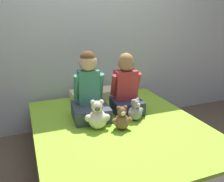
% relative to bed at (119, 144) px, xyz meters
% --- Properties ---
extents(ground_plane, '(14.00, 14.00, 0.00)m').
position_rel_bed_xyz_m(ground_plane, '(0.00, 0.00, -0.21)').
color(ground_plane, brown).
extents(wall_behind_bed, '(8.00, 0.06, 2.50)m').
position_rel_bed_xyz_m(wall_behind_bed, '(0.00, 1.02, 1.04)').
color(wall_behind_bed, silver).
rests_on(wall_behind_bed, ground_plane).
extents(bed, '(1.60, 1.86, 0.43)m').
position_rel_bed_xyz_m(bed, '(0.00, 0.00, 0.00)').
color(bed, brown).
rests_on(bed, ground_plane).
extents(child_on_left, '(0.38, 0.41, 0.68)m').
position_rel_bed_xyz_m(child_on_left, '(-0.21, 0.27, 0.48)').
color(child_on_left, '#384251').
rests_on(child_on_left, bed).
extents(child_on_right, '(0.33, 0.34, 0.64)m').
position_rel_bed_xyz_m(child_on_right, '(0.19, 0.27, 0.48)').
color(child_on_right, '#282D47').
rests_on(child_on_right, bed).
extents(teddy_bear_held_by_left_child, '(0.23, 0.18, 0.28)m').
position_rel_bed_xyz_m(teddy_bear_held_by_left_child, '(-0.22, 0.00, 0.33)').
color(teddy_bear_held_by_left_child, silver).
rests_on(teddy_bear_held_by_left_child, bed).
extents(teddy_bear_held_by_right_child, '(0.18, 0.14, 0.23)m').
position_rel_bed_xyz_m(teddy_bear_held_by_right_child, '(0.19, 0.04, 0.31)').
color(teddy_bear_held_by_right_child, '#939399').
rests_on(teddy_bear_held_by_right_child, bed).
extents(teddy_bear_between_children, '(0.19, 0.14, 0.23)m').
position_rel_bed_xyz_m(teddy_bear_between_children, '(-0.01, -0.10, 0.31)').
color(teddy_bear_between_children, brown).
rests_on(teddy_bear_between_children, bed).
extents(pillow_at_headboard, '(0.60, 0.26, 0.11)m').
position_rel_bed_xyz_m(pillow_at_headboard, '(0.00, 0.77, 0.27)').
color(pillow_at_headboard, beige).
rests_on(pillow_at_headboard, bed).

